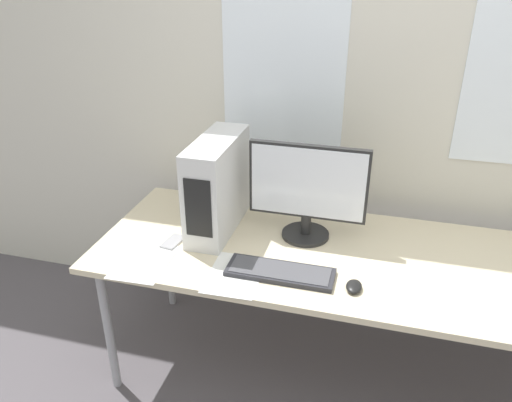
{
  "coord_description": "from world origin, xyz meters",
  "views": [
    {
      "loc": [
        -0.04,
        -1.43,
        1.86
      ],
      "look_at": [
        -0.55,
        0.41,
        0.91
      ],
      "focal_mm": 35.0,
      "sensor_mm": 36.0,
      "label": 1
    }
  ],
  "objects_px": {
    "monitor_main": "(308,190)",
    "mouse": "(354,286)",
    "cell_phone": "(173,242)",
    "keyboard": "(280,272)",
    "pc_tower": "(218,185)"
  },
  "relations": [
    {
      "from": "mouse",
      "to": "cell_phone",
      "type": "bearing_deg",
      "value": 170.68
    },
    {
      "from": "pc_tower",
      "to": "mouse",
      "type": "height_order",
      "value": "pc_tower"
    },
    {
      "from": "pc_tower",
      "to": "mouse",
      "type": "bearing_deg",
      "value": -26.23
    },
    {
      "from": "pc_tower",
      "to": "cell_phone",
      "type": "height_order",
      "value": "pc_tower"
    },
    {
      "from": "monitor_main",
      "to": "keyboard",
      "type": "bearing_deg",
      "value": -97.5
    },
    {
      "from": "keyboard",
      "to": "mouse",
      "type": "distance_m",
      "value": 0.29
    },
    {
      "from": "monitor_main",
      "to": "cell_phone",
      "type": "relative_size",
      "value": 3.96
    },
    {
      "from": "cell_phone",
      "to": "keyboard",
      "type": "bearing_deg",
      "value": -4.19
    },
    {
      "from": "pc_tower",
      "to": "keyboard",
      "type": "distance_m",
      "value": 0.52
    },
    {
      "from": "keyboard",
      "to": "pc_tower",
      "type": "bearing_deg",
      "value": 140.27
    },
    {
      "from": "mouse",
      "to": "keyboard",
      "type": "bearing_deg",
      "value": 175.7
    },
    {
      "from": "monitor_main",
      "to": "mouse",
      "type": "height_order",
      "value": "monitor_main"
    },
    {
      "from": "pc_tower",
      "to": "monitor_main",
      "type": "xyz_separation_m",
      "value": [
        0.41,
        0.02,
        0.02
      ]
    },
    {
      "from": "pc_tower",
      "to": "cell_phone",
      "type": "xyz_separation_m",
      "value": [
        -0.15,
        -0.19,
        -0.21
      ]
    },
    {
      "from": "pc_tower",
      "to": "mouse",
      "type": "xyz_separation_m",
      "value": [
        0.66,
        -0.32,
        -0.2
      ]
    }
  ]
}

